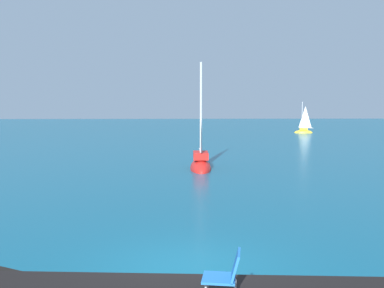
% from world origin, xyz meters
% --- Properties ---
extents(ground_plane, '(160.00, 160.00, 0.00)m').
position_xyz_m(ground_plane, '(0.00, 0.00, 0.00)').
color(ground_plane, '#0F5675').
extents(sailboat_near, '(1.21, 3.48, 6.42)m').
position_xyz_m(sailboat_near, '(1.01, 14.74, 0.35)').
color(sailboat_near, red).
rests_on(sailboat_near, ground).
extents(sailboat_far, '(2.17, 1.07, 3.94)m').
position_xyz_m(sailboat_far, '(14.21, 41.35, 0.21)').
color(sailboat_far, yellow).
rests_on(sailboat_far, ground).
extents(beach_chair, '(0.66, 0.57, 0.80)m').
position_xyz_m(beach_chair, '(0.56, -2.97, 1.11)').
color(beach_chair, blue).
rests_on(beach_chair, shore_ledge).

